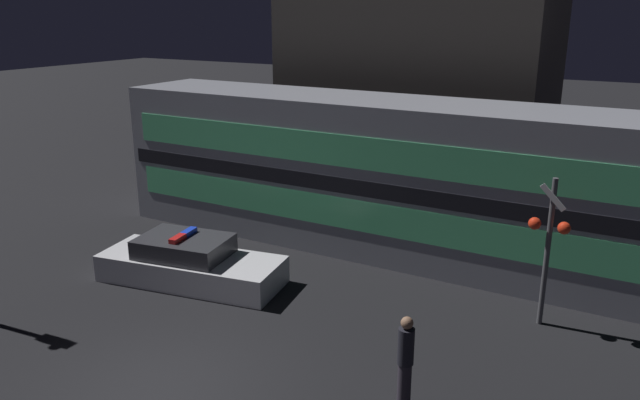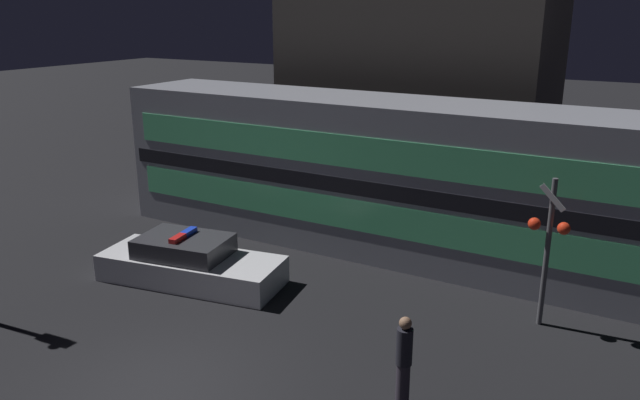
% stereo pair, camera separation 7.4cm
% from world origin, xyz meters
% --- Properties ---
extents(ground_plane, '(120.00, 120.00, 0.00)m').
position_xyz_m(ground_plane, '(0.00, 0.00, 0.00)').
color(ground_plane, black).
extents(train, '(20.29, 3.03, 4.41)m').
position_xyz_m(train, '(2.26, 8.82, 2.20)').
color(train, gray).
rests_on(train, ground_plane).
extents(police_car, '(5.01, 2.55, 1.32)m').
position_xyz_m(police_car, '(-2.80, 4.09, 0.49)').
color(police_car, silver).
rests_on(police_car, ground_plane).
extents(pedestrian, '(0.29, 0.29, 1.74)m').
position_xyz_m(pedestrian, '(4.09, 1.90, 0.90)').
color(pedestrian, '#2D2833').
rests_on(pedestrian, ground_plane).
extents(crossing_signal_near, '(0.88, 0.34, 3.42)m').
position_xyz_m(crossing_signal_near, '(5.62, 6.18, 2.05)').
color(crossing_signal_near, '#4C4C51').
rests_on(crossing_signal_near, ground_plane).
extents(building_left, '(9.50, 5.09, 10.29)m').
position_xyz_m(building_left, '(-0.88, 14.89, 5.15)').
color(building_left, '#47423D').
rests_on(building_left, ground_plane).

